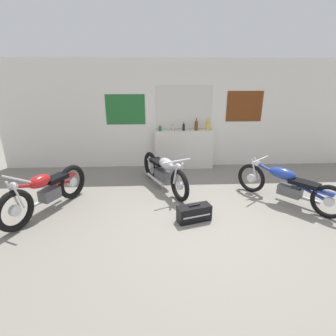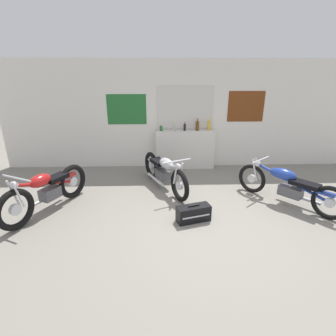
# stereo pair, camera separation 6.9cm
# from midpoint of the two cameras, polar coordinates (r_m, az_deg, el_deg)

# --- Properties ---
(ground_plane) EXTENTS (24.00, 24.00, 0.00)m
(ground_plane) POSITION_cam_midpoint_polar(r_m,az_deg,el_deg) (4.59, 9.27, -12.63)
(ground_plane) COLOR gray
(wall_back) EXTENTS (10.00, 0.07, 2.80)m
(wall_back) POSITION_cam_midpoint_polar(r_m,az_deg,el_deg) (7.08, 4.70, 11.45)
(wall_back) COLOR silver
(wall_back) RESTS_ON ground_plane
(sill_counter) EXTENTS (1.56, 0.28, 1.03)m
(sill_counter) POSITION_cam_midpoint_polar(r_m,az_deg,el_deg) (7.07, 3.19, 4.10)
(sill_counter) COLOR silver
(sill_counter) RESTS_ON ground_plane
(bottle_leftmost) EXTENTS (0.08, 0.08, 0.16)m
(bottle_leftmost) POSITION_cam_midpoint_polar(r_m,az_deg,el_deg) (6.86, -2.04, 8.67)
(bottle_leftmost) COLOR #23662D
(bottle_leftmost) RESTS_ON sill_counter
(bottle_left_center) EXTENTS (0.06, 0.06, 0.22)m
(bottle_left_center) POSITION_cam_midpoint_polar(r_m,az_deg,el_deg) (6.87, 0.88, 8.90)
(bottle_left_center) COLOR #B7B2A8
(bottle_left_center) RESTS_ON sill_counter
(bottle_center) EXTENTS (0.06, 0.06, 0.22)m
(bottle_center) POSITION_cam_midpoint_polar(r_m,az_deg,el_deg) (6.91, 3.14, 8.96)
(bottle_center) COLOR black
(bottle_center) RESTS_ON sill_counter
(bottle_right_center) EXTENTS (0.09, 0.09, 0.31)m
(bottle_right_center) POSITION_cam_midpoint_polar(r_m,az_deg,el_deg) (6.94, 5.88, 9.27)
(bottle_right_center) COLOR #5B3814
(bottle_right_center) RESTS_ON sill_counter
(bottle_rightmost) EXTENTS (0.07, 0.07, 0.32)m
(bottle_rightmost) POSITION_cam_midpoint_polar(r_m,az_deg,el_deg) (7.02, 8.37, 9.31)
(bottle_rightmost) COLOR gold
(bottle_rightmost) RESTS_ON sill_counter
(motorcycle_silver) EXTENTS (1.02, 1.87, 0.82)m
(motorcycle_silver) POSITION_cam_midpoint_polar(r_m,az_deg,el_deg) (5.79, -1.31, -0.75)
(motorcycle_silver) COLOR black
(motorcycle_silver) RESTS_ON ground_plane
(motorcycle_blue) EXTENTS (1.47, 1.68, 0.79)m
(motorcycle_blue) POSITION_cam_midpoint_polar(r_m,az_deg,el_deg) (5.61, 24.17, -3.35)
(motorcycle_blue) COLOR black
(motorcycle_blue) RESTS_ON ground_plane
(motorcycle_red) EXTENTS (1.01, 1.85, 0.88)m
(motorcycle_red) POSITION_cam_midpoint_polar(r_m,az_deg,el_deg) (5.31, -25.32, -4.63)
(motorcycle_red) COLOR black
(motorcycle_red) RESTS_ON ground_plane
(hard_case_black) EXTENTS (0.63, 0.38, 0.31)m
(hard_case_black) POSITION_cam_midpoint_polar(r_m,az_deg,el_deg) (4.67, 5.27, -9.77)
(hard_case_black) COLOR black
(hard_case_black) RESTS_ON ground_plane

